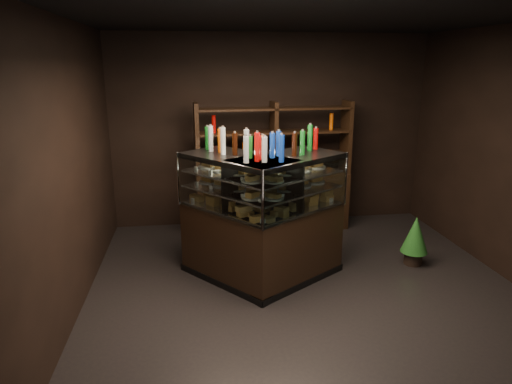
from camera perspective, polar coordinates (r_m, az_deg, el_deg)
The scene contains 7 objects.
ground at distance 5.45m, azimuth 6.33°, elevation -12.19°, with size 5.00×5.00×0.00m, color black.
room_shell at distance 4.85m, azimuth 7.03°, elevation 8.51°, with size 5.02×5.02×3.01m.
display_case at distance 5.51m, azimuth 0.75°, elevation -5.88°, with size 2.05×1.53×1.53m.
food_display at distance 5.30m, azimuth 0.78°, elevation 0.81°, with size 1.62×1.08×0.47m.
bottles_top at distance 5.20m, azimuth 0.80°, elevation 6.05°, with size 1.45×0.95×0.30m.
potted_conifer at distance 6.26m, azimuth 19.30°, elevation -4.96°, with size 0.34×0.34×0.74m.
back_shelving at distance 7.08m, azimuth 2.16°, elevation -0.09°, with size 2.38×0.53×2.00m.
Camera 1 is at (-1.25, -4.65, 2.55)m, focal length 32.00 mm.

